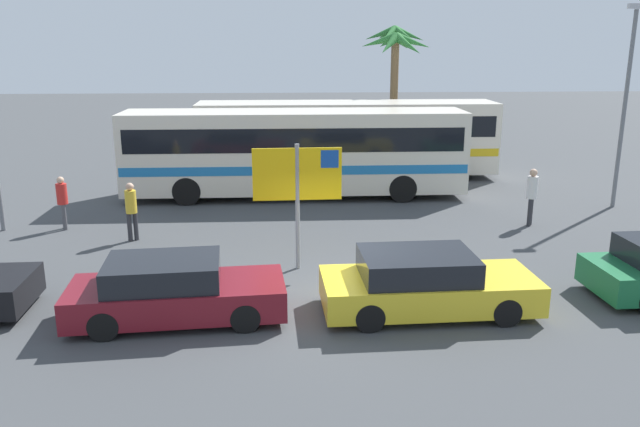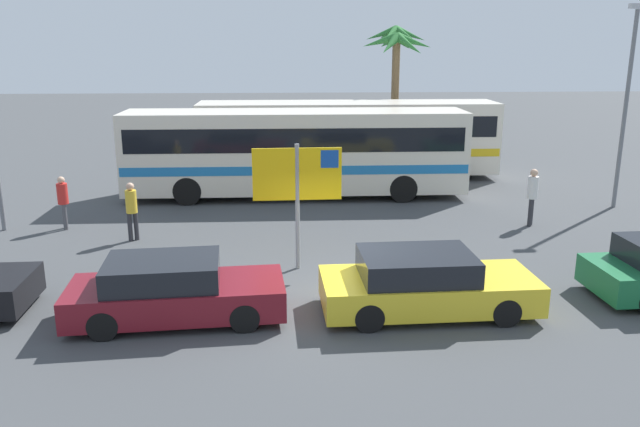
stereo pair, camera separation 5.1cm
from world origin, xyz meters
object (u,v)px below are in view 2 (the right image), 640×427
(bus_front_coach, at_px, (295,149))
(pedestrian_crossing_lot, at_px, (63,198))
(car_maroon, at_px, (173,291))
(bus_rear_coach, at_px, (348,136))
(car_yellow, at_px, (425,284))
(pedestrian_near_sign, at_px, (132,207))
(ferry_sign, at_px, (299,179))
(pedestrian_by_bus, at_px, (532,192))

(bus_front_coach, bearing_deg, pedestrian_crossing_lot, -151.33)
(car_maroon, bearing_deg, bus_rear_coach, 66.08)
(car_yellow, bearing_deg, pedestrian_near_sign, 141.24)
(car_yellow, distance_m, car_maroon, 5.27)
(bus_rear_coach, bearing_deg, pedestrian_crossing_lot, -142.20)
(bus_rear_coach, distance_m, ferry_sign, 11.43)
(pedestrian_by_bus, bearing_deg, ferry_sign, 56.12)
(ferry_sign, xyz_separation_m, pedestrian_near_sign, (-4.78, 2.60, -1.31))
(ferry_sign, distance_m, pedestrian_by_bus, 8.21)
(car_maroon, relative_size, pedestrian_near_sign, 2.64)
(ferry_sign, distance_m, car_yellow, 4.23)
(ferry_sign, bearing_deg, bus_rear_coach, 76.70)
(bus_rear_coach, relative_size, car_yellow, 2.70)
(bus_front_coach, xyz_separation_m, car_maroon, (-2.68, -10.80, -1.15))
(bus_front_coach, distance_m, pedestrian_crossing_lot, 8.21)
(bus_rear_coach, height_order, car_yellow, bus_rear_coach)
(pedestrian_near_sign, distance_m, pedestrian_crossing_lot, 2.70)
(pedestrian_crossing_lot, bearing_deg, car_maroon, -77.68)
(bus_front_coach, bearing_deg, pedestrian_by_bus, -30.49)
(bus_front_coach, relative_size, ferry_sign, 3.87)
(bus_front_coach, xyz_separation_m, pedestrian_crossing_lot, (-7.17, -3.92, -0.81))
(bus_rear_coach, xyz_separation_m, pedestrian_by_bus, (5.06, -7.68, -0.71))
(bus_rear_coach, distance_m, pedestrian_crossing_lot, 11.94)
(bus_front_coach, relative_size, pedestrian_near_sign, 7.22)
(bus_front_coach, xyz_separation_m, car_yellow, (2.59, -10.69, -1.15))
(pedestrian_by_bus, relative_size, pedestrian_near_sign, 1.06)
(car_maroon, xyz_separation_m, pedestrian_near_sign, (-2.12, 5.59, 0.38))
(car_maroon, xyz_separation_m, pedestrian_by_bus, (9.98, 6.50, 0.44))
(car_maroon, xyz_separation_m, pedestrian_crossing_lot, (-4.49, 6.88, 0.33))
(bus_front_coach, distance_m, bus_rear_coach, 4.06)
(pedestrian_by_bus, xyz_separation_m, pedestrian_crossing_lot, (-14.47, 0.38, -0.11))
(car_maroon, height_order, pedestrian_by_bus, pedestrian_by_bus)
(car_yellow, bearing_deg, ferry_sign, 129.93)
(ferry_sign, distance_m, car_maroon, 4.35)
(bus_rear_coach, bearing_deg, bus_front_coach, -123.56)
(bus_rear_coach, distance_m, car_maroon, 15.06)
(bus_rear_coach, bearing_deg, pedestrian_near_sign, -129.32)
(ferry_sign, height_order, car_maroon, ferry_sign)
(ferry_sign, xyz_separation_m, pedestrian_crossing_lot, (-7.16, 3.90, -1.36))
(ferry_sign, height_order, car_yellow, ferry_sign)
(car_yellow, xyz_separation_m, pedestrian_near_sign, (-7.38, 5.48, 0.38))
(ferry_sign, bearing_deg, pedestrian_crossing_lot, 149.51)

